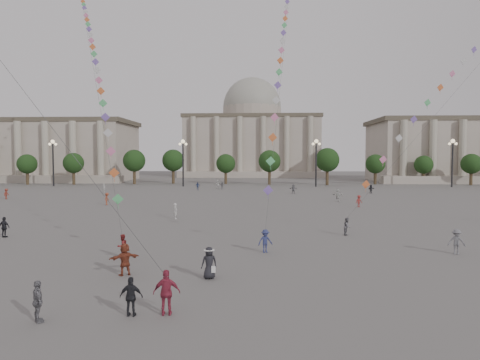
{
  "coord_description": "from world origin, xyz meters",
  "views": [
    {
      "loc": [
        1.59,
        -26.33,
        6.54
      ],
      "look_at": [
        0.13,
        12.0,
        4.53
      ],
      "focal_mm": 32.0,
      "sensor_mm": 36.0,
      "label": 1
    }
  ],
  "objects": [
    {
      "name": "tourist_2",
      "position": [
        -5.7,
        -3.11,
        0.9
      ],
      "size": [
        1.69,
        1.36,
        1.8
      ],
      "primitive_type": "imported",
      "rotation": [
        0.0,
        0.0,
        3.72
      ],
      "color": "brown",
      "rests_on": "ground"
    },
    {
      "name": "person_crowd_0",
      "position": [
        -10.21,
        59.15,
        0.82
      ],
      "size": [
        1.03,
        0.79,
        1.63
      ],
      "primitive_type": "imported",
      "rotation": [
        0.0,
        0.0,
        0.47
      ],
      "color": "#374A7C",
      "rests_on": "ground"
    },
    {
      "name": "hall_central",
      "position": [
        0.0,
        129.22,
        14.23
      ],
      "size": [
        48.3,
        34.3,
        35.5
      ],
      "color": "#A19687",
      "rests_on": "ground"
    },
    {
      "name": "person_crowd_16",
      "position": [
        -5.45,
        61.48,
        0.82
      ],
      "size": [
        0.98,
        0.45,
        1.64
      ],
      "primitive_type": "imported",
      "rotation": [
        0.0,
        0.0,
        6.23
      ],
      "color": "slate",
      "rests_on": "ground"
    },
    {
      "name": "tree_row",
      "position": [
        0.0,
        78.0,
        5.39
      ],
      "size": [
        137.12,
        5.12,
        8.0
      ],
      "color": "#3C2E1E",
      "rests_on": "ground"
    },
    {
      "name": "person_crowd_8",
      "position": [
        15.19,
        30.47,
        0.8
      ],
      "size": [
        1.18,
        0.98,
        1.59
      ],
      "primitive_type": "imported",
      "rotation": [
        0.0,
        0.0,
        0.45
      ],
      "color": "maroon",
      "rests_on": "ground"
    },
    {
      "name": "person_crowd_13",
      "position": [
        -7.02,
        18.77,
        0.85
      ],
      "size": [
        0.59,
        0.72,
        1.7
      ],
      "primitive_type": "imported",
      "rotation": [
        0.0,
        0.0,
        1.91
      ],
      "color": "beige",
      "rests_on": "ground"
    },
    {
      "name": "hat_person",
      "position": [
        -0.94,
        -3.61,
        0.9
      ],
      "size": [
        0.98,
        0.8,
        1.73
      ],
      "color": "black",
      "rests_on": "ground"
    },
    {
      "name": "lamp_post_mid_east",
      "position": [
        15.0,
        70.0,
        7.35
      ],
      "size": [
        2.0,
        0.9,
        10.65
      ],
      "color": "#262628",
      "rests_on": "ground"
    },
    {
      "name": "person_crowd_2",
      "position": [
        -37.81,
        39.38,
        0.84
      ],
      "size": [
        0.72,
        1.14,
        1.67
      ],
      "primitive_type": "imported",
      "rotation": [
        0.0,
        0.0,
        1.47
      ],
      "color": "maroon",
      "rests_on": "ground"
    },
    {
      "name": "lamp_post_mid_west",
      "position": [
        -15.0,
        70.0,
        7.35
      ],
      "size": [
        2.0,
        0.9,
        10.65
      ],
      "color": "#262628",
      "rests_on": "ground"
    },
    {
      "name": "person_crowd_9",
      "position": [
        22.66,
        52.68,
        0.79
      ],
      "size": [
        1.49,
        1.17,
        1.58
      ],
      "primitive_type": "imported",
      "rotation": [
        0.0,
        0.0,
        0.56
      ],
      "color": "black",
      "rests_on": "ground"
    },
    {
      "name": "kite_flyer_0",
      "position": [
        -7.11,
        0.87,
        0.78
      ],
      "size": [
        0.91,
        0.96,
        1.56
      ],
      "primitive_type": "imported",
      "rotation": [
        0.0,
        0.0,
        4.14
      ],
      "color": "maroon",
      "rests_on": "ground"
    },
    {
      "name": "kite_flyer_2",
      "position": [
        9.26,
        9.75,
        0.75
      ],
      "size": [
        0.83,
        0.9,
        1.49
      ],
      "primitive_type": "imported",
      "rotation": [
        0.0,
        0.0,
        1.1
      ],
      "color": "slate",
      "rests_on": "ground"
    },
    {
      "name": "kite_flyer_1",
      "position": [
        2.22,
        2.9,
        0.8
      ],
      "size": [
        1.17,
        0.89,
        1.6
      ],
      "primitive_type": "imported",
      "rotation": [
        0.0,
        0.0,
        0.33
      ],
      "color": "navy",
      "rests_on": "ground"
    },
    {
      "name": "tourist_0",
      "position": [
        -2.12,
        -9.0,
        0.95
      ],
      "size": [
        1.16,
        0.6,
        1.9
      ],
      "primitive_type": "imported",
      "rotation": [
        0.0,
        0.0,
        3.27
      ],
      "color": "#9B2A41",
      "rests_on": "ground"
    },
    {
      "name": "lamp_post_far_west",
      "position": [
        -45.0,
        70.0,
        7.35
      ],
      "size": [
        2.0,
        0.9,
        10.65
      ],
      "color": "#262628",
      "rests_on": "ground"
    },
    {
      "name": "person_crowd_12",
      "position": [
        8.39,
        51.73,
        0.84
      ],
      "size": [
        1.63,
        0.9,
        1.67
      ],
      "primitive_type": "imported",
      "rotation": [
        0.0,
        0.0,
        2.86
      ],
      "color": "slate",
      "rests_on": "ground"
    },
    {
      "name": "ground",
      "position": [
        0.0,
        0.0,
        0.0
      ],
      "size": [
        360.0,
        360.0,
        0.0
      ],
      "primitive_type": "plane",
      "color": "#575552",
      "rests_on": "ground"
    },
    {
      "name": "tourist_3",
      "position": [
        -7.05,
        -10.0,
        0.85
      ],
      "size": [
        0.95,
        1.03,
        1.69
      ],
      "primitive_type": "imported",
      "rotation": [
        0.0,
        0.0,
        2.26
      ],
      "color": "slate",
      "rests_on": "ground"
    },
    {
      "name": "kite_train_mid",
      "position": [
        5.72,
        34.44,
        26.37
      ],
      "size": [
        7.3,
        59.16,
        76.13
      ],
      "color": "#3F3F3F",
      "rests_on": "ground"
    },
    {
      "name": "person_crowd_4",
      "position": [
        -6.5,
        63.62,
        0.93
      ],
      "size": [
        1.75,
        1.41,
        1.87
      ],
      "primitive_type": "imported",
      "rotation": [
        0.0,
        0.0,
        3.72
      ],
      "color": "silver",
      "rests_on": "ground"
    },
    {
      "name": "person_crowd_10",
      "position": [
        -27.23,
        53.41,
        0.81
      ],
      "size": [
        0.42,
        0.61,
        1.61
      ],
      "primitive_type": "imported",
      "rotation": [
        0.0,
        0.0,
        1.51
      ],
      "color": "#B2B2AE",
      "rests_on": "ground"
    },
    {
      "name": "person_crowd_7",
      "position": [
        13.75,
        37.63,
        0.94
      ],
      "size": [
        1.82,
        1.05,
        1.87
      ],
      "primitive_type": "imported",
      "rotation": [
        0.0,
        0.0,
        2.84
      ],
      "color": "beige",
      "rests_on": "ground"
    },
    {
      "name": "kite_train_west",
      "position": [
        -19.75,
        28.42,
        21.99
      ],
      "size": [
        24.36,
        51.67,
        69.37
      ],
      "color": "#3F3F3F",
      "rests_on": "ground"
    },
    {
      "name": "tourist_1",
      "position": [
        -19.03,
        7.64,
        0.85
      ],
      "size": [
        1.06,
        0.63,
        1.7
      ],
      "primitive_type": "imported",
      "rotation": [
        0.0,
        0.0,
        2.92
      ],
      "color": "black",
      "rests_on": "ground"
    },
    {
      "name": "person_crowd_6",
      "position": [
        15.16,
        2.86,
        0.86
      ],
      "size": [
        1.25,
        0.93,
        1.71
      ],
      "primitive_type": "imported",
      "rotation": [
        0.0,
        0.0,
        5.98
      ],
      "color": "slate",
      "rests_on": "ground"
    },
    {
      "name": "person_crowd_17",
      "position": [
        -19.05,
        31.79,
        0.85
      ],
      "size": [
        0.65,
        1.11,
        1.7
      ],
      "primitive_type": "imported",
      "rotation": [
        0.0,
        0.0,
        1.56
      ],
      "color": "#964229",
      "rests_on": "ground"
    },
    {
      "name": "tourist_4",
      "position": [
        -3.56,
        -9.18,
        0.82
      ],
      "size": [
        0.96,
        0.41,
        1.64
      ],
      "primitive_type": "imported",
      "rotation": [
        0.0,
        0.0,
        3.15
      ],
      "color": "black",
      "rests_on": "ground"
    },
    {
      "name": "lamp_post_far_east",
      "position": [
        45.0,
        70.0,
        7.35
      ],
      "size": [
        2.0,
        0.9,
        10.65
      ],
      "color": "#262628",
      "rests_on": "ground"
    }
  ]
}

